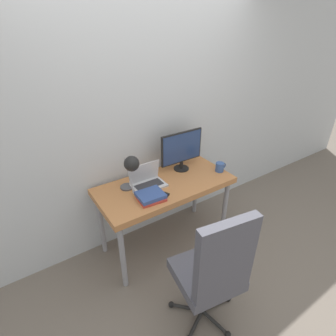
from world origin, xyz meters
TOP-DOWN VIEW (x-y plane):
  - ground_plane at (0.00, 0.00)m, footprint 12.00×12.00m
  - wall_back at (0.00, 0.69)m, footprint 8.00×0.05m
  - desk at (0.00, 0.31)m, footprint 1.34×0.63m
  - laptop at (-0.16, 0.38)m, footprint 0.31×0.21m
  - monitor at (0.30, 0.46)m, footprint 0.49×0.16m
  - desk_lamp at (-0.35, 0.32)m, footprint 0.14×0.27m
  - office_chair at (-0.21, -0.63)m, footprint 0.55×0.55m
  - book_stack at (-0.25, 0.17)m, footprint 0.25×0.22m
  - tv_remote at (-0.13, 0.18)m, footprint 0.10×0.16m
  - mug at (0.61, 0.20)m, footprint 0.13×0.09m

SIDE VIEW (x-z plane):
  - ground_plane at x=0.00m, z-range 0.00..0.00m
  - office_chair at x=-0.21m, z-range 0.05..1.18m
  - desk at x=0.00m, z-range 0.31..1.08m
  - tv_remote at x=-0.13m, z-range 0.77..0.79m
  - book_stack at x=-0.25m, z-range 0.77..0.83m
  - laptop at x=-0.16m, z-range 0.71..0.93m
  - mug at x=0.61m, z-range 0.77..0.87m
  - monitor at x=0.30m, z-range 0.80..1.22m
  - desk_lamp at x=-0.35m, z-range 0.87..1.26m
  - wall_back at x=0.00m, z-range 0.00..2.60m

